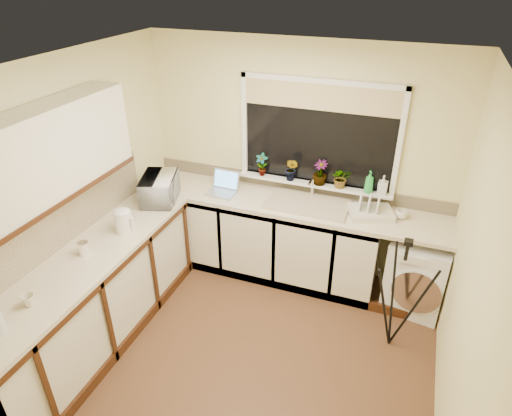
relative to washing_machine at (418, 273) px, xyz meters
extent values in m
plane|color=brown|center=(-1.35, -1.16, -0.39)|extent=(3.20, 3.20, 0.00)
plane|color=white|center=(-1.35, -1.16, 2.06)|extent=(3.20, 3.20, 0.00)
plane|color=beige|center=(-1.35, 0.34, 0.84)|extent=(3.20, 0.00, 3.20)
plane|color=beige|center=(-1.35, -2.66, 0.84)|extent=(3.20, 0.00, 3.20)
plane|color=beige|center=(-2.95, -1.16, 0.84)|extent=(0.00, 3.00, 3.00)
plane|color=beige|center=(0.25, -1.16, 0.84)|extent=(0.00, 3.00, 3.00)
cube|color=silver|center=(-1.68, 0.04, 0.04)|extent=(2.55, 0.60, 0.86)
cube|color=silver|center=(-2.65, -1.46, 0.04)|extent=(0.54, 2.40, 0.86)
cube|color=beige|center=(-1.35, 0.04, 0.49)|extent=(3.20, 0.60, 0.04)
cube|color=beige|center=(-2.65, -1.46, 0.49)|extent=(0.60, 2.40, 0.04)
cube|color=silver|center=(-2.79, -1.61, 1.41)|extent=(0.28, 1.90, 0.70)
cube|color=beige|center=(-2.94, -1.46, 0.74)|extent=(0.02, 2.40, 0.45)
cube|color=beige|center=(-1.35, 0.33, 0.58)|extent=(3.20, 0.02, 0.14)
cube|color=black|center=(-1.15, 0.32, 1.16)|extent=(1.50, 0.02, 1.00)
cube|color=tan|center=(-1.15, 0.30, 1.54)|extent=(1.50, 0.02, 0.25)
cube|color=white|center=(-1.15, 0.27, 0.65)|extent=(1.60, 0.14, 0.03)
cube|color=tan|center=(-1.15, 0.04, 0.53)|extent=(0.82, 0.46, 0.03)
cylinder|color=silver|center=(-1.15, 0.22, 0.63)|extent=(0.03, 0.03, 0.24)
cube|color=white|center=(0.00, 0.00, 0.00)|extent=(0.62, 0.61, 0.77)
cube|color=#A1A1A8|center=(-2.06, -0.04, 0.52)|extent=(0.30, 0.22, 0.02)
cube|color=#5DB1FF|center=(-2.06, 0.09, 0.63)|extent=(0.30, 0.08, 0.20)
cylinder|color=white|center=(-2.58, -1.01, 0.62)|extent=(0.15, 0.15, 0.20)
cube|color=beige|center=(-0.53, 0.05, 0.55)|extent=(0.49, 0.43, 0.06)
cylinder|color=white|center=(-2.68, -1.44, 0.57)|extent=(0.09, 0.09, 0.12)
imported|color=silver|center=(-2.58, -0.38, 0.65)|extent=(0.46, 0.56, 0.27)
imported|color=#999999|center=(-1.71, 0.24, 0.79)|extent=(0.13, 0.09, 0.25)
imported|color=#999999|center=(-1.38, 0.23, 0.79)|extent=(0.17, 0.15, 0.25)
imported|color=#999999|center=(-1.09, 0.25, 0.79)|extent=(0.19, 0.19, 0.26)
imported|color=#999999|center=(-0.87, 0.25, 0.77)|extent=(0.23, 0.21, 0.21)
imported|color=green|center=(-0.60, 0.23, 0.78)|extent=(0.11, 0.11, 0.23)
imported|color=#999999|center=(-0.47, 0.26, 0.76)|extent=(0.09, 0.09, 0.19)
imported|color=silver|center=(-0.25, 0.10, 0.56)|extent=(0.14, 0.14, 0.09)
imported|color=beige|center=(-2.64, -2.09, 0.56)|extent=(0.12, 0.12, 0.09)
camera|label=1|loc=(-0.26, -3.83, 2.69)|focal=31.47mm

